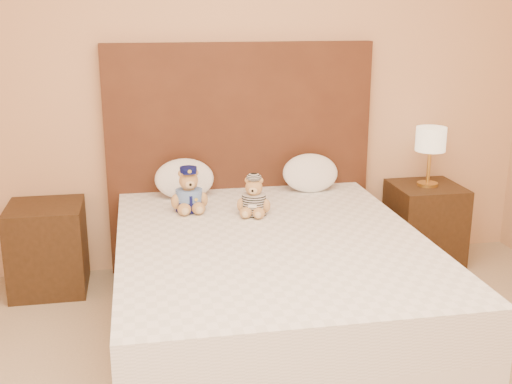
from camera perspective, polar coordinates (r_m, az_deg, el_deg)
bed at (r=3.48m, az=1.35°, el=-8.28°), size 1.60×2.00×0.55m
headboard at (r=4.27m, az=-1.40°, el=3.09°), size 1.75×0.08×1.50m
nightstand_left at (r=4.20m, az=-18.02°, el=-4.74°), size 0.45×0.45×0.55m
nightstand_right at (r=4.58m, az=14.74°, el=-2.75°), size 0.45×0.45×0.55m
lamp at (r=4.43m, az=15.26°, el=4.29°), size 0.20×0.20×0.40m
teddy_police at (r=3.78m, az=-5.99°, el=0.22°), size 0.24×0.24×0.26m
teddy_prisoner at (r=3.70m, az=-0.19°, el=-0.34°), size 0.26×0.25×0.23m
pillow_left at (r=4.07m, az=-6.39°, el=1.35°), size 0.37×0.24×0.26m
pillow_right at (r=4.21m, az=4.86°, el=1.86°), size 0.37×0.24×0.26m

